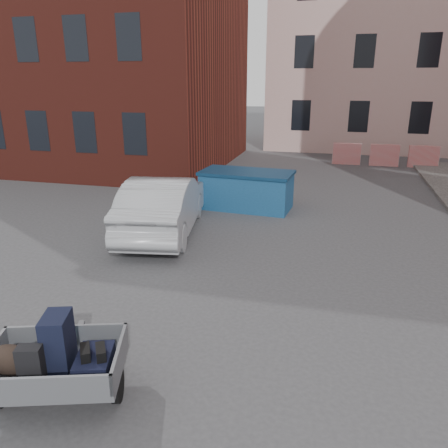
# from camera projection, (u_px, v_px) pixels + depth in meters

# --- Properties ---
(ground) EXTENTS (120.00, 120.00, 0.00)m
(ground) POSITION_uv_depth(u_px,v_px,m) (203.00, 311.00, 7.67)
(ground) COLOR #38383A
(ground) RESTS_ON ground
(building_brick) EXTENTS (12.00, 10.00, 14.00)m
(building_brick) POSITION_uv_depth(u_px,v_px,m) (95.00, 6.00, 19.55)
(building_brick) COLOR #591E16
(building_brick) RESTS_ON ground
(building_pink) EXTENTS (16.00, 8.00, 14.00)m
(building_pink) POSITION_uv_depth(u_px,v_px,m) (421.00, 20.00, 24.23)
(building_pink) COLOR beige
(building_pink) RESTS_ON ground
(far_building) EXTENTS (6.00, 6.00, 8.00)m
(far_building) POSITION_uv_depth(u_px,v_px,m) (27.00, 77.00, 31.38)
(far_building) COLOR maroon
(far_building) RESTS_ON ground
(barriers) EXTENTS (4.70, 0.18, 1.00)m
(barriers) POSITION_uv_depth(u_px,v_px,m) (384.00, 155.00, 20.29)
(barriers) COLOR red
(barriers) RESTS_ON ground
(trailer) EXTENTS (1.86, 1.97, 1.20)m
(trailer) POSITION_uv_depth(u_px,v_px,m) (54.00, 361.00, 5.31)
(trailer) COLOR black
(trailer) RESTS_ON ground
(dumpster) EXTENTS (2.91, 1.66, 1.18)m
(dumpster) POSITION_uv_depth(u_px,v_px,m) (247.00, 190.00, 13.59)
(dumpster) COLOR navy
(dumpster) RESTS_ON ground
(silver_car) EXTENTS (2.37, 4.78, 1.51)m
(silver_car) POSITION_uv_depth(u_px,v_px,m) (163.00, 204.00, 11.42)
(silver_car) COLOR #A6A9AD
(silver_car) RESTS_ON ground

